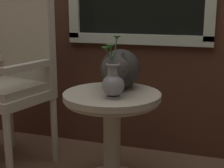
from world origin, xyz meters
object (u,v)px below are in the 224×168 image
at_px(cat, 120,69).
at_px(pewter_vase_with_ivy, 113,80).
at_px(wicker_side_table, 112,122).
at_px(wicker_chair, 14,74).

relative_size(cat, pewter_vase_with_ivy, 1.76).
xyz_separation_m(wicker_side_table, pewter_vase_with_ivy, (0.04, -0.10, 0.26)).
bearing_deg(cat, wicker_chair, 176.73).
height_order(cat, pewter_vase_with_ivy, pewter_vase_with_ivy).
bearing_deg(wicker_chair, cat, -3.27).
bearing_deg(wicker_chair, wicker_side_table, -10.92).
height_order(wicker_side_table, pewter_vase_with_ivy, pewter_vase_with_ivy).
distance_m(cat, pewter_vase_with_ivy, 0.20).
height_order(wicker_side_table, wicker_chair, wicker_chair).
distance_m(wicker_side_table, cat, 0.30).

